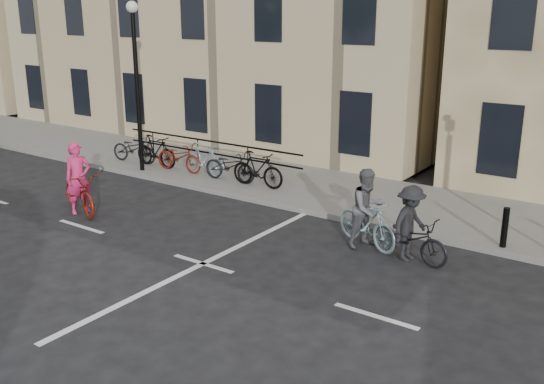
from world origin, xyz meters
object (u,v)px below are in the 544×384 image
Objects in this scene: lamp_post at (136,66)px; cyclist_pink at (79,189)px; cyclist_grey at (367,215)px; cyclist_dark at (410,231)px.

lamp_post is 2.36× the size of cyclist_pink.
cyclist_grey is 1.00× the size of cyclist_dark.
lamp_post is 9.38m from cyclist_grey.
lamp_post reaches higher than cyclist_dark.
cyclist_pink reaches higher than cyclist_grey.
cyclist_pink is 7.59m from cyclist_grey.
cyclist_grey is (8.84, -1.50, -2.76)m from lamp_post.
cyclist_dark is (8.37, 1.98, -0.00)m from cyclist_pink.
cyclist_grey is at bearing -54.01° from cyclist_pink.
cyclist_pink is at bearing 112.12° from cyclist_dark.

